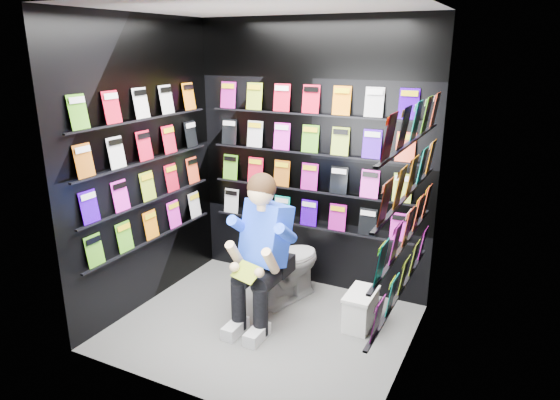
% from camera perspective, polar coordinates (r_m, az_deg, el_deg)
% --- Properties ---
extents(floor, '(2.40, 2.40, 0.00)m').
position_cam_1_polar(floor, '(4.46, -1.97, -14.28)').
color(floor, '#5E5E5B').
rests_on(floor, ground).
extents(ceiling, '(2.40, 2.40, 0.00)m').
position_cam_1_polar(ceiling, '(3.82, -2.39, 21.26)').
color(ceiling, white).
rests_on(ceiling, floor).
extents(wall_back, '(2.40, 0.04, 2.60)m').
position_cam_1_polar(wall_back, '(4.82, 3.58, 4.83)').
color(wall_back, black).
rests_on(wall_back, floor).
extents(wall_front, '(2.40, 0.04, 2.60)m').
position_cam_1_polar(wall_front, '(3.14, -10.95, -2.22)').
color(wall_front, black).
rests_on(wall_front, floor).
extents(wall_left, '(0.04, 2.00, 2.60)m').
position_cam_1_polar(wall_left, '(4.63, -15.34, 3.73)').
color(wall_left, black).
rests_on(wall_left, floor).
extents(wall_right, '(0.04, 2.00, 2.60)m').
position_cam_1_polar(wall_right, '(3.55, 15.11, -0.27)').
color(wall_right, black).
rests_on(wall_right, floor).
extents(comics_back, '(2.10, 0.06, 1.37)m').
position_cam_1_polar(comics_back, '(4.79, 3.44, 4.82)').
color(comics_back, red).
rests_on(comics_back, wall_back).
extents(comics_left, '(0.06, 1.70, 1.37)m').
position_cam_1_polar(comics_left, '(4.61, -15.06, 3.75)').
color(comics_left, red).
rests_on(comics_left, wall_left).
extents(comics_right, '(0.06, 1.70, 1.37)m').
position_cam_1_polar(comics_right, '(3.55, 14.64, -0.13)').
color(comics_right, red).
rests_on(comics_right, wall_right).
extents(toilet, '(0.62, 0.84, 0.73)m').
position_cam_1_polar(toilet, '(4.75, 0.69, -7.19)').
color(toilet, white).
rests_on(toilet, floor).
extents(longbox, '(0.21, 0.39, 0.29)m').
position_cam_1_polar(longbox, '(4.46, 9.19, -12.35)').
color(longbox, silver).
rests_on(longbox, floor).
extents(longbox_lid, '(0.23, 0.41, 0.03)m').
position_cam_1_polar(longbox_lid, '(4.39, 9.28, -10.54)').
color(longbox_lid, silver).
rests_on(longbox_lid, longbox).
extents(reader, '(0.76, 0.93, 1.47)m').
position_cam_1_polar(reader, '(4.28, -1.52, -3.93)').
color(reader, '#0432EF').
rests_on(reader, toilet).
extents(held_comic, '(0.28, 0.21, 0.11)m').
position_cam_1_polar(held_comic, '(4.08, -3.84, -8.24)').
color(held_comic, green).
rests_on(held_comic, reader).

